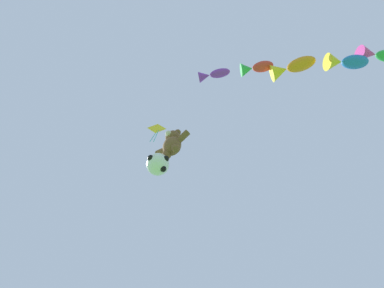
% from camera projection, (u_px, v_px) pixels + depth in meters
% --- Properties ---
extents(teddy_bear_kite, '(1.89, 0.83, 1.91)m').
position_uv_depth(teddy_bear_kite, '(172.00, 143.00, 11.38)').
color(teddy_bear_kite, brown).
extents(soccer_ball_kite, '(1.01, 1.00, 0.93)m').
position_uv_depth(soccer_ball_kite, '(158.00, 164.00, 10.26)').
color(soccer_ball_kite, white).
extents(fish_kite_violet, '(1.70, 1.19, 0.58)m').
position_uv_depth(fish_kite_violet, '(212.00, 75.00, 13.35)').
color(fish_kite_violet, purple).
extents(fish_kite_crimson, '(1.84, 1.39, 0.73)m').
position_uv_depth(fish_kite_crimson, '(255.00, 68.00, 13.78)').
color(fish_kite_crimson, red).
extents(fish_kite_tangerine, '(2.43, 1.53, 0.92)m').
position_uv_depth(fish_kite_tangerine, '(290.00, 68.00, 13.44)').
color(fish_kite_tangerine, orange).
extents(fish_kite_cobalt, '(2.14, 1.91, 0.90)m').
position_uv_depth(fish_kite_cobalt, '(345.00, 62.00, 12.96)').
color(fish_kite_cobalt, blue).
extents(fish_kite_emerald, '(2.27, 2.19, 0.79)m').
position_uv_depth(fish_kite_emerald, '(379.00, 55.00, 13.20)').
color(fish_kite_emerald, green).
extents(diamond_kite, '(0.87, 0.76, 2.58)m').
position_uv_depth(diamond_kite, '(156.00, 130.00, 15.22)').
color(diamond_kite, yellow).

